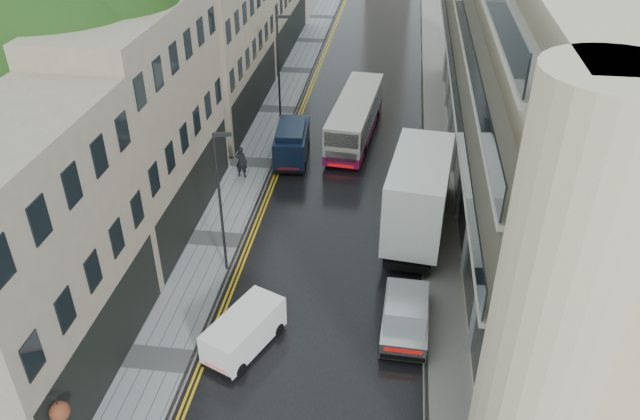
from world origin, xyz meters
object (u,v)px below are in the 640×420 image
(white_lorry, at_px, (389,211))
(white_van, at_px, (209,345))
(silver_hatchback, at_px, (382,336))
(lamp_post_near, at_px, (221,206))
(lamp_post_far, at_px, (279,74))
(tree_far, at_px, (171,34))
(cream_bus, at_px, (331,134))
(tree_near, at_px, (71,99))
(pedestrian, at_px, (241,162))
(navy_van, at_px, (275,153))

(white_lorry, relative_size, white_van, 2.41)
(white_lorry, xyz_separation_m, white_van, (-6.55, -8.28, -1.50))
(white_lorry, relative_size, silver_hatchback, 2.10)
(lamp_post_near, distance_m, lamp_post_far, 15.83)
(tree_far, bearing_deg, white_van, -69.04)
(cream_bus, bearing_deg, lamp_post_near, -100.44)
(white_lorry, height_order, white_van, white_lorry)
(tree_near, relative_size, lamp_post_far, 1.83)
(silver_hatchback, xyz_separation_m, pedestrian, (-8.88, 13.07, 0.28))
(navy_van, bearing_deg, tree_near, -144.45)
(pedestrian, height_order, lamp_post_far, lamp_post_far)
(tree_far, bearing_deg, cream_bus, -17.79)
(white_lorry, bearing_deg, tree_near, -175.52)
(tree_near, relative_size, pedestrian, 7.15)
(tree_far, distance_m, silver_hatchback, 25.90)
(tree_near, distance_m, pedestrian, 10.37)
(navy_van, bearing_deg, white_van, -92.68)
(lamp_post_far, bearing_deg, tree_near, -125.93)
(cream_bus, distance_m, navy_van, 4.05)
(white_van, bearing_deg, cream_bus, 105.54)
(pedestrian, relative_size, lamp_post_far, 0.26)
(cream_bus, relative_size, silver_hatchback, 2.36)
(white_van, bearing_deg, tree_near, 158.17)
(tree_far, relative_size, cream_bus, 1.25)
(cream_bus, distance_m, white_van, 18.49)
(cream_bus, height_order, white_lorry, white_lorry)
(white_lorry, height_order, pedestrian, white_lorry)
(white_lorry, relative_size, pedestrian, 4.56)
(tree_near, distance_m, lamp_post_far, 15.03)
(lamp_post_near, bearing_deg, white_lorry, 7.95)
(tree_far, relative_size, white_lorry, 1.40)
(pedestrian, height_order, lamp_post_near, lamp_post_near)
(silver_hatchback, xyz_separation_m, white_van, (-6.64, -1.42, 0.04))
(silver_hatchback, distance_m, navy_van, 15.93)
(silver_hatchback, relative_size, lamp_post_near, 0.60)
(tree_near, height_order, tree_far, tree_near)
(tree_near, height_order, cream_bus, tree_near)
(white_lorry, bearing_deg, pedestrian, 151.28)
(tree_near, bearing_deg, white_lorry, -2.01)
(white_van, height_order, lamp_post_near, lamp_post_near)
(lamp_post_far, bearing_deg, navy_van, -88.07)
(silver_hatchback, xyz_separation_m, lamp_post_near, (-7.50, 4.29, 2.81))
(white_van, xyz_separation_m, lamp_post_near, (-0.86, 5.70, 2.77))
(white_van, distance_m, pedestrian, 14.65)
(silver_hatchback, xyz_separation_m, navy_van, (-7.10, 14.26, 0.40))
(lamp_post_near, bearing_deg, silver_hatchback, -41.00)
(cream_bus, relative_size, lamp_post_near, 1.42)
(white_van, relative_size, lamp_post_near, 0.53)
(lamp_post_far, bearing_deg, tree_far, 172.01)
(white_lorry, distance_m, lamp_post_far, 15.44)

